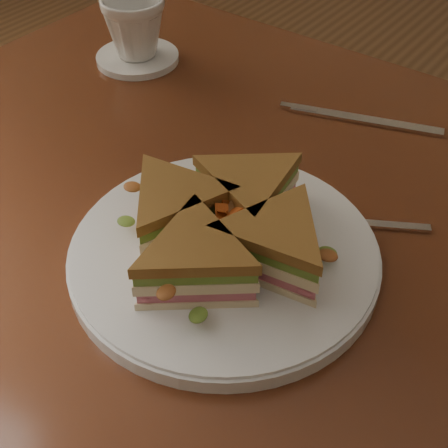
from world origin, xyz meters
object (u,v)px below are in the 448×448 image
at_px(coffee_cup, 135,27).
at_px(knife, 354,119).
at_px(sandwich_wedges, 224,228).
at_px(saucer, 138,58).
at_px(spoon, 302,218).
at_px(table, 293,291).
at_px(plate, 224,255).

bearing_deg(coffee_cup, knife, -12.99).
relative_size(sandwich_wedges, saucer, 2.05).
bearing_deg(saucer, spoon, -22.88).
bearing_deg(spoon, table, -92.83).
distance_m(sandwich_wedges, saucer, 0.44).
bearing_deg(spoon, knife, 72.88).
distance_m(knife, saucer, 0.34).
height_order(table, spoon, spoon).
distance_m(sandwich_wedges, spoon, 0.11).
xyz_separation_m(spoon, knife, (-0.05, 0.21, -0.00)).
relative_size(table, spoon, 7.26).
bearing_deg(knife, coffee_cup, 169.59).
distance_m(sandwich_wedges, knife, 0.31).
bearing_deg(knife, plate, -105.63).
height_order(plate, sandwich_wedges, sandwich_wedges).
height_order(sandwich_wedges, coffee_cup, coffee_cup).
bearing_deg(knife, spoon, -95.92).
xyz_separation_m(table, sandwich_wedges, (-0.04, -0.09, 0.14)).
bearing_deg(spoon, coffee_cup, 127.32).
relative_size(plate, knife, 1.50).
height_order(table, coffee_cup, coffee_cup).
xyz_separation_m(plate, coffee_cup, (-0.36, 0.26, 0.05)).
xyz_separation_m(plate, spoon, (0.03, 0.10, -0.00)).
bearing_deg(plate, saucer, 143.68).
height_order(knife, coffee_cup, coffee_cup).
relative_size(spoon, coffee_cup, 1.77).
bearing_deg(coffee_cup, plate, -57.51).
height_order(spoon, coffee_cup, coffee_cup).
xyz_separation_m(table, spoon, (-0.01, 0.01, 0.10)).
bearing_deg(saucer, plate, -36.32).
relative_size(table, plate, 3.86).
distance_m(plate, saucer, 0.44).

